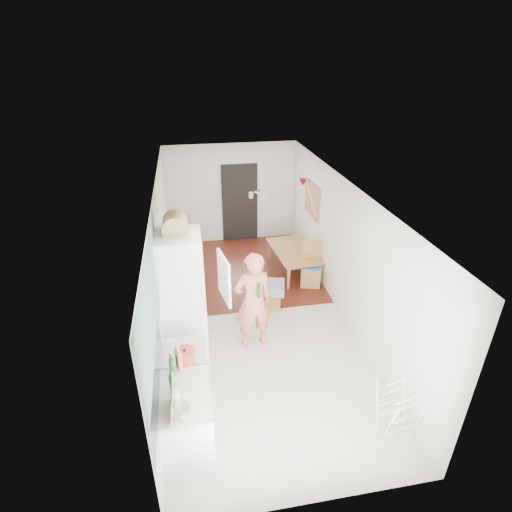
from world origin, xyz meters
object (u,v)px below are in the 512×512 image
object	(u,v)px
drying_rack	(397,412)
person	(253,293)
dining_table	(294,262)
stool	(273,299)
dining_chair	(311,265)

from	to	relation	value
drying_rack	person	bearing A→B (deg)	113.65
person	dining_table	size ratio (longest dim) A/B	1.57
stool	person	bearing A→B (deg)	-119.59
dining_table	stool	xyz separation A→B (m)	(-0.76, -1.30, -0.04)
dining_table	dining_chair	xyz separation A→B (m)	(0.19, -0.61, 0.25)
dining_table	dining_chair	size ratio (longest dim) A/B	1.36
dining_chair	stool	bearing A→B (deg)	-128.25
dining_chair	drying_rack	distance (m)	3.77
person	drying_rack	xyz separation A→B (m)	(1.49, -2.09, -0.63)
dining_table	person	bearing A→B (deg)	144.99
person	dining_table	bearing A→B (deg)	-127.90
person	dining_chair	size ratio (longest dim) A/B	2.13
person	drying_rack	distance (m)	2.65
stool	dining_chair	bearing A→B (deg)	35.81
person	dining_chair	bearing A→B (deg)	-139.84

